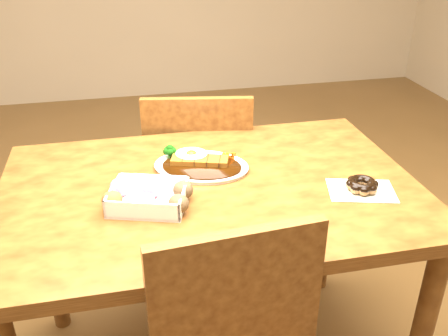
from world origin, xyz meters
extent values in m
cube|color=#4A230E|center=(0.00, 0.00, 0.73)|extent=(1.20, 0.80, 0.04)
cylinder|color=#4A230E|center=(-0.54, 0.34, 0.35)|extent=(0.06, 0.06, 0.71)
cylinder|color=#4A230E|center=(0.54, 0.34, 0.35)|extent=(0.06, 0.06, 0.71)
cube|color=#4A230E|center=(0.06, 0.60, 0.43)|extent=(0.49, 0.49, 0.04)
cylinder|color=#4A230E|center=(0.26, 0.74, 0.21)|extent=(0.04, 0.04, 0.41)
cylinder|color=#4A230E|center=(-0.07, 0.80, 0.21)|extent=(0.04, 0.04, 0.41)
cylinder|color=#4A230E|center=(0.20, 0.40, 0.21)|extent=(0.04, 0.04, 0.41)
cylinder|color=#4A230E|center=(-0.13, 0.46, 0.21)|extent=(0.04, 0.04, 0.41)
cube|color=#4A230E|center=(0.03, 0.41, 0.67)|extent=(0.40, 0.10, 0.40)
cube|color=#4A230E|center=(-0.02, -0.41, 0.67)|extent=(0.40, 0.06, 0.40)
ellipsoid|color=white|center=(-0.01, 0.11, 0.76)|extent=(0.34, 0.29, 0.01)
ellipsoid|color=black|center=(-0.01, 0.09, 0.77)|extent=(0.29, 0.24, 0.01)
cube|color=#6B380C|center=(-0.01, 0.11, 0.77)|extent=(0.18, 0.11, 0.02)
ellipsoid|color=white|center=(-0.03, 0.14, 0.79)|extent=(0.12, 0.11, 0.01)
ellipsoid|color=#FFB214|center=(-0.03, 0.14, 0.79)|extent=(0.03, 0.03, 0.02)
cube|color=white|center=(-0.18, -0.07, 0.78)|extent=(0.24, 0.21, 0.05)
ellipsoid|color=brown|center=(-0.28, -0.08, 0.78)|extent=(0.06, 0.06, 0.05)
ellipsoid|color=pink|center=(-0.19, -0.10, 0.78)|extent=(0.06, 0.06, 0.05)
ellipsoid|color=black|center=(-0.11, -0.13, 0.78)|extent=(0.06, 0.06, 0.05)
ellipsoid|color=pink|center=(-0.26, -0.01, 0.78)|extent=(0.06, 0.06, 0.05)
ellipsoid|color=pink|center=(-0.17, -0.04, 0.78)|extent=(0.06, 0.06, 0.05)
ellipsoid|color=black|center=(-0.09, -0.06, 0.78)|extent=(0.06, 0.06, 0.05)
cube|color=silver|center=(0.41, -0.12, 0.75)|extent=(0.21, 0.17, 0.00)
torus|color=olive|center=(0.41, -0.12, 0.77)|extent=(0.11, 0.11, 0.03)
torus|color=black|center=(0.41, -0.12, 0.78)|extent=(0.10, 0.10, 0.02)
camera|label=1|loc=(-0.23, -1.23, 1.46)|focal=40.00mm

